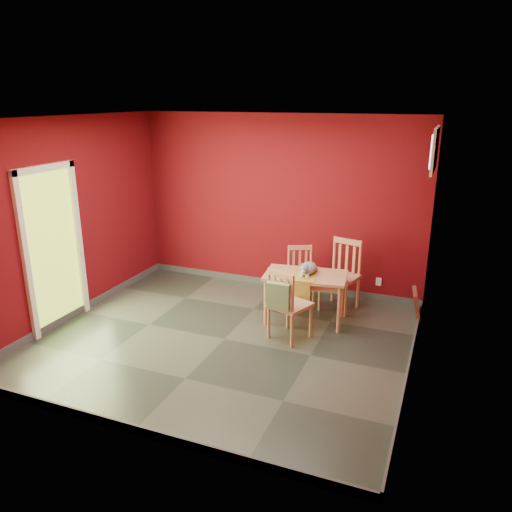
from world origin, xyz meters
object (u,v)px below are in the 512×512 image
at_px(dining_table, 305,280).
at_px(chair_far_right, 341,274).
at_px(chair_far_left, 301,274).
at_px(tote_bag, 278,296).
at_px(cat, 308,266).
at_px(chair_near, 288,304).
at_px(picture_frame, 417,305).

bearing_deg(dining_table, chair_far_right, 59.89).
distance_m(chair_far_left, tote_bag, 1.48).
bearing_deg(cat, chair_far_right, 54.46).
distance_m(chair_far_right, chair_near, 1.28).
xyz_separation_m(chair_far_right, picture_frame, (1.06, -0.01, -0.30)).
distance_m(chair_far_left, picture_frame, 1.68).
relative_size(tote_bag, picture_frame, 0.93).
bearing_deg(dining_table, cat, 54.15).
height_order(dining_table, chair_far_left, chair_far_left).
distance_m(chair_near, tote_bag, 0.28).
height_order(chair_far_left, cat, cat).
distance_m(tote_bag, picture_frame, 2.11).
bearing_deg(picture_frame, tote_bag, -136.94).
distance_m(chair_near, picture_frame, 1.91).
xyz_separation_m(chair_far_right, chair_near, (-0.40, -1.21, -0.03)).
xyz_separation_m(dining_table, chair_far_left, (-0.26, 0.64, -0.16)).
relative_size(chair_far_left, chair_far_right, 0.83).
distance_m(chair_far_left, chair_far_right, 0.62).
distance_m(tote_bag, cat, 0.86).
bearing_deg(picture_frame, chair_far_right, 179.29).
height_order(chair_near, tote_bag, chair_near).
xyz_separation_m(dining_table, cat, (0.02, 0.03, 0.19)).
distance_m(chair_near, cat, 0.70).
bearing_deg(chair_near, chair_far_left, 99.67).
distance_m(dining_table, picture_frame, 1.58).
relative_size(tote_bag, cat, 0.95).
xyz_separation_m(chair_far_left, chair_far_right, (0.61, -0.03, 0.09)).
bearing_deg(chair_near, chair_far_right, 71.69).
height_order(cat, picture_frame, cat).
xyz_separation_m(chair_far_left, tote_bag, (0.16, -1.45, 0.23)).
bearing_deg(chair_far_right, cat, -119.78).
bearing_deg(chair_far_left, chair_near, -80.33).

